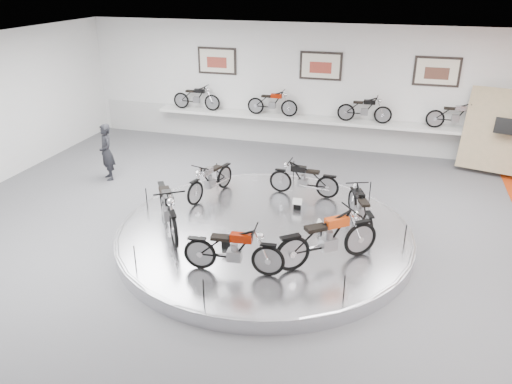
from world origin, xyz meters
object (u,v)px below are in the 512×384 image
(bike_d, at_px, (168,207))
(bike_e, at_px, (233,250))
(bike_b, at_px, (304,179))
(visitor, at_px, (107,152))
(display_platform, at_px, (264,234))
(shelf, at_px, (317,120))
(bike_c, at_px, (210,179))
(bike_f, at_px, (328,238))
(bike_a, at_px, (360,207))

(bike_d, distance_m, bike_e, 2.19)
(bike_d, bearing_deg, bike_b, 103.58)
(visitor, bearing_deg, bike_b, 40.77)
(display_platform, bearing_deg, visitor, 157.15)
(shelf, xyz_separation_m, bike_d, (-1.94, -7.09, -0.15))
(bike_c, height_order, bike_e, bike_e)
(bike_f, height_order, visitor, visitor)
(shelf, relative_size, bike_b, 7.34)
(bike_d, height_order, bike_f, bike_d)
(bike_f, bearing_deg, bike_a, 37.09)
(bike_b, distance_m, bike_f, 3.18)
(bike_f, bearing_deg, bike_c, 106.51)
(shelf, distance_m, bike_e, 8.25)
(display_platform, relative_size, bike_b, 4.27)
(bike_e, bearing_deg, shelf, 84.04)
(bike_a, height_order, visitor, visitor)
(bike_a, xyz_separation_m, bike_f, (-0.45, -1.72, 0.10))
(bike_a, relative_size, bike_b, 1.01)
(bike_d, distance_m, bike_f, 3.48)
(display_platform, bearing_deg, bike_b, 76.54)
(display_platform, xyz_separation_m, visitor, (-5.20, 2.19, 0.65))
(visitor, bearing_deg, bike_c, 28.16)
(bike_a, bearing_deg, visitor, 56.64)
(bike_c, xyz_separation_m, visitor, (-3.46, 0.92, 0.05))
(bike_d, xyz_separation_m, bike_e, (1.86, -1.15, -0.08))
(bike_d, relative_size, bike_f, 1.02)
(bike_a, bearing_deg, shelf, -2.42)
(bike_b, xyz_separation_m, visitor, (-5.67, 0.23, 0.06))
(bike_f, xyz_separation_m, visitor, (-6.72, 3.23, -0.04))
(bike_d, relative_size, visitor, 1.17)
(bike_a, distance_m, bike_e, 3.26)
(shelf, relative_size, bike_a, 7.27)
(bike_d, height_order, bike_e, bike_d)
(visitor, bearing_deg, bike_d, 1.52)
(shelf, bearing_deg, display_platform, -90.00)
(visitor, bearing_deg, display_platform, 20.19)
(bike_d, xyz_separation_m, bike_f, (3.47, -0.34, -0.01))
(bike_d, relative_size, bike_e, 1.16)
(visitor, bearing_deg, bike_a, 31.17)
(bike_c, relative_size, bike_d, 0.81)
(bike_b, xyz_separation_m, bike_f, (1.05, -3.00, 0.10))
(display_platform, bearing_deg, bike_d, -160.37)
(bike_b, bearing_deg, bike_f, 111.62)
(shelf, xyz_separation_m, bike_e, (-0.08, -8.25, -0.22))
(bike_e, height_order, visitor, visitor)
(display_platform, height_order, bike_b, bike_b)
(bike_b, distance_m, bike_d, 3.59)
(shelf, bearing_deg, bike_c, -108.72)
(bike_d, bearing_deg, bike_e, 24.00)
(bike_c, bearing_deg, shelf, 176.86)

